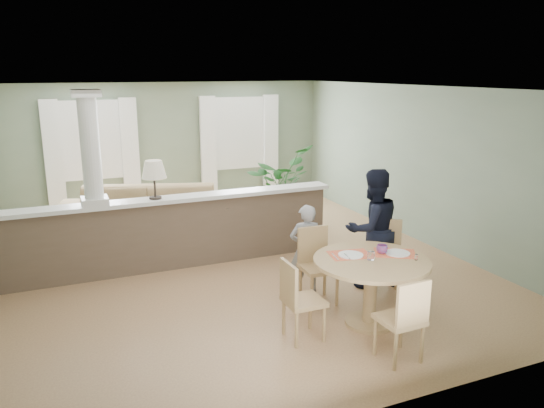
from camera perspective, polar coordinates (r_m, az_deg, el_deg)
name	(u,v)px	position (r m, az deg, el deg)	size (l,w,h in m)	color
ground	(229,264)	(8.38, -4.65, -6.45)	(8.00, 8.00, 0.00)	tan
room_shell	(212,144)	(8.50, -6.44, 6.44)	(7.02, 8.02, 2.71)	gray
pony_wall	(161,224)	(8.10, -11.83, -2.17)	(5.32, 0.38, 2.70)	brown
sofa	(146,215)	(9.66, -13.43, -1.13)	(3.13, 1.22, 0.91)	#957E51
houseplant	(279,183)	(10.60, 0.78, 2.23)	(1.34, 1.16, 1.49)	#245C26
dining_table	(371,273)	(6.36, 10.63, -7.26)	(1.36, 1.36, 0.93)	tan
chair_far_boy	(316,261)	(6.95, 4.79, -6.16)	(0.46, 0.46, 0.98)	tan
chair_far_man	(385,254)	(7.31, 12.07, -5.26)	(0.62, 0.62, 1.00)	tan
chair_near	(405,317)	(5.68, 14.07, -11.70)	(0.43, 0.43, 0.93)	tan
chair_side	(298,297)	(5.96, 2.82, -9.96)	(0.42, 0.42, 0.93)	tan
child_person	(306,249)	(7.18, 3.64, -4.83)	(0.45, 0.29, 1.23)	gray
man_person	(372,229)	(7.41, 10.73, -2.63)	(0.81, 0.63, 1.67)	black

